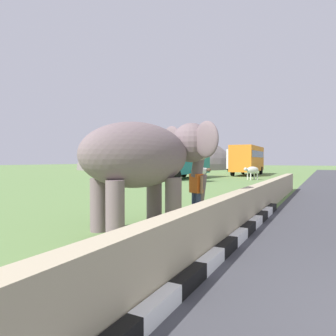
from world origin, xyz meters
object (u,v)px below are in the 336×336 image
at_px(cow_far, 252,170).
at_px(elephant, 149,157).
at_px(person_handler, 196,189).
at_px(bus_orange, 248,158).
at_px(bus_white, 239,159).
at_px(cow_near, 202,172).
at_px(bus_teal, 181,157).
at_px(cow_mid, 199,171).

bearing_deg(cow_far, elephant, -174.93).
xyz_separation_m(elephant, person_handler, (1.64, -0.69, -0.97)).
height_order(person_handler, cow_far, person_handler).
height_order(bus_orange, cow_far, bus_orange).
xyz_separation_m(bus_white, cow_far, (-21.55, -6.77, -1.21)).
bearing_deg(cow_far, person_handler, -172.56).
relative_size(elephant, bus_orange, 0.44).
distance_m(elephant, bus_orange, 30.68).
distance_m(bus_orange, cow_far, 9.26).
relative_size(bus_orange, cow_near, 4.80).
height_order(elephant, cow_near, elephant).
bearing_deg(bus_white, bus_teal, -179.45).
xyz_separation_m(elephant, bus_orange, (30.37, 4.37, 0.18)).
xyz_separation_m(elephant, bus_white, (43.07, 8.68, 0.18)).
bearing_deg(bus_orange, bus_white, 18.74).
distance_m(cow_near, cow_far, 5.67).
bearing_deg(bus_white, cow_far, -162.56).
relative_size(bus_teal, cow_near, 4.34).
xyz_separation_m(bus_teal, cow_far, (1.63, -6.55, -1.21)).
distance_m(bus_orange, cow_near, 13.68).
bearing_deg(cow_near, cow_mid, 35.50).
bearing_deg(cow_far, bus_white, 17.44).
distance_m(bus_white, cow_mid, 25.77).
bearing_deg(elephant, cow_far, 5.07).
height_order(cow_mid, cow_far, same).
height_order(person_handler, bus_white, bus_white).
xyz_separation_m(person_handler, cow_mid, (15.88, 6.22, -0.06)).
bearing_deg(person_handler, elephant, 157.26).
bearing_deg(cow_mid, bus_orange, -5.18).
distance_m(bus_white, cow_far, 22.62).
bearing_deg(elephant, person_handler, -22.74).
bearing_deg(cow_near, person_handler, -159.41).
bearing_deg(bus_white, cow_near, -172.02).
relative_size(bus_orange, bus_white, 1.03).
height_order(elephant, cow_mid, elephant).
bearing_deg(bus_orange, person_handler, -170.01).
height_order(person_handler, bus_teal, bus_teal).
height_order(bus_teal, bus_orange, same).
bearing_deg(cow_mid, cow_far, -42.19).
relative_size(elephant, person_handler, 2.42).
relative_size(elephant, cow_far, 2.16).
height_order(elephant, cow_far, elephant).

